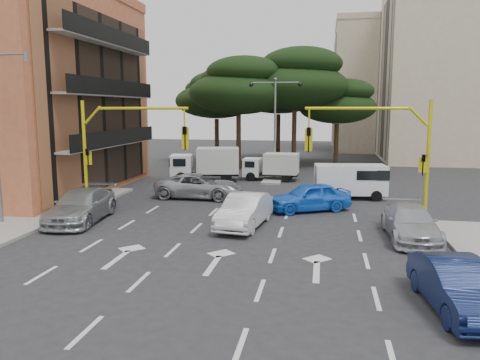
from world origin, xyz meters
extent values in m
plane|color=#28282B|center=(0.00, 0.00, 0.00)|extent=(120.00, 120.00, 0.00)
cube|color=gray|center=(0.00, 16.00, 0.07)|extent=(1.40, 6.00, 0.15)
cube|color=black|center=(-10.44, 8.00, 6.00)|extent=(0.12, 14.72, 11.20)
cube|color=black|center=(9.94, 32.00, 8.50)|extent=(0.12, 11.04, 16.20)
cube|color=#C8AF96|center=(13.00, 44.00, 8.00)|extent=(16.00, 12.00, 16.00)
cube|color=black|center=(4.94, 44.00, 7.50)|extent=(0.12, 11.04, 14.20)
cube|color=#C8AF96|center=(13.00, 44.00, 16.35)|extent=(16.15, 12.15, 0.70)
cylinder|color=#382616|center=(-4.00, 22.00, 2.48)|extent=(0.44, 0.44, 4.95)
ellipsoid|color=black|center=(-4.00, 22.00, 6.93)|extent=(9.15, 9.15, 3.87)
ellipsoid|color=black|center=(-3.40, 21.60, 8.80)|extent=(6.86, 6.86, 2.86)
ellipsoid|color=black|center=(-4.50, 22.30, 8.25)|extent=(6.07, 6.07, 2.64)
cylinder|color=#382616|center=(1.00, 24.00, 2.70)|extent=(0.44, 0.44, 5.40)
ellipsoid|color=black|center=(1.00, 24.00, 7.56)|extent=(9.98, 9.98, 4.22)
ellipsoid|color=black|center=(1.60, 23.60, 9.60)|extent=(7.49, 7.49, 3.12)
ellipsoid|color=black|center=(0.50, 24.30, 9.00)|extent=(6.62, 6.62, 2.88)
cylinder|color=#382616|center=(-7.00, 26.00, 2.25)|extent=(0.44, 0.44, 4.50)
ellipsoid|color=black|center=(-7.00, 26.00, 6.30)|extent=(8.32, 8.32, 3.52)
ellipsoid|color=black|center=(-6.40, 25.60, 8.00)|extent=(6.24, 6.24, 2.60)
ellipsoid|color=black|center=(-7.50, 26.30, 7.50)|extent=(5.52, 5.52, 2.40)
cylinder|color=#382616|center=(5.00, 26.00, 2.02)|extent=(0.44, 0.44, 4.05)
ellipsoid|color=black|center=(5.00, 26.00, 5.67)|extent=(7.49, 7.49, 3.17)
ellipsoid|color=black|center=(5.60, 25.60, 7.20)|extent=(5.62, 5.62, 2.34)
ellipsoid|color=black|center=(4.50, 26.30, 6.75)|extent=(4.97, 4.97, 2.16)
cylinder|color=#382616|center=(-1.00, 29.00, 2.48)|extent=(0.44, 0.44, 4.95)
ellipsoid|color=black|center=(-1.00, 29.00, 6.93)|extent=(9.15, 9.15, 3.87)
ellipsoid|color=black|center=(-0.40, 28.60, 8.80)|extent=(6.86, 6.86, 2.86)
ellipsoid|color=black|center=(-1.50, 29.30, 8.25)|extent=(6.07, 6.07, 2.64)
cylinder|color=yellow|center=(8.60, 2.00, 3.00)|extent=(0.18, 0.18, 6.00)
cylinder|color=yellow|center=(8.05, 2.00, 5.25)|extent=(0.95, 0.14, 0.95)
cylinder|color=yellow|center=(5.30, 2.00, 5.60)|extent=(4.80, 0.14, 0.14)
cylinder|color=yellow|center=(3.10, 2.00, 5.15)|extent=(0.08, 0.08, 0.90)
imported|color=black|center=(3.10, 2.00, 4.10)|extent=(0.20, 0.24, 1.20)
cube|color=yellow|center=(3.10, 2.08, 4.10)|extent=(0.36, 0.06, 1.10)
imported|color=black|center=(8.38, 1.85, 3.00)|extent=(0.16, 0.20, 1.00)
cube|color=yellow|center=(8.38, 1.95, 3.00)|extent=(0.35, 0.08, 0.70)
cylinder|color=yellow|center=(-8.60, 2.00, 3.00)|extent=(0.18, 0.18, 6.00)
cylinder|color=yellow|center=(-8.05, 2.00, 5.25)|extent=(0.95, 0.14, 0.95)
cylinder|color=yellow|center=(-5.30, 2.00, 5.60)|extent=(4.80, 0.14, 0.14)
cylinder|color=yellow|center=(-3.10, 2.00, 5.15)|extent=(0.08, 0.08, 0.90)
imported|color=black|center=(-3.10, 2.00, 4.10)|extent=(0.20, 0.24, 1.20)
cube|color=yellow|center=(-3.10, 2.08, 4.10)|extent=(0.36, 0.06, 1.10)
imported|color=black|center=(-8.38, 1.85, 3.00)|extent=(0.16, 0.20, 1.00)
cube|color=yellow|center=(-8.38, 1.95, 3.00)|extent=(0.35, 0.08, 0.70)
cylinder|color=slate|center=(-10.60, -1.00, 8.05)|extent=(1.80, 0.10, 0.10)
cylinder|color=slate|center=(-9.60, -1.00, 7.90)|extent=(0.20, 0.20, 0.45)
cylinder|color=slate|center=(0.00, 16.00, 3.90)|extent=(0.16, 0.16, 7.50)
cylinder|color=slate|center=(-0.90, 16.00, 7.55)|extent=(1.80, 0.10, 0.10)
sphere|color=black|center=(-1.90, 16.00, 7.40)|extent=(0.36, 0.36, 0.36)
cylinder|color=slate|center=(0.90, 16.00, 7.55)|extent=(1.80, 0.10, 0.10)
sphere|color=black|center=(1.90, 16.00, 7.40)|extent=(0.36, 0.36, 0.36)
sphere|color=slate|center=(0.00, 16.00, 7.80)|extent=(0.24, 0.24, 0.24)
imported|color=silver|center=(0.20, 0.69, 0.78)|extent=(2.23, 4.91, 1.56)
imported|color=blue|center=(3.10, 4.74, 0.78)|extent=(4.93, 3.71, 1.56)
imported|color=#969A9D|center=(-8.00, 0.30, 0.79)|extent=(2.77, 5.67, 1.59)
imported|color=#ABAEB4|center=(-3.82, 7.28, 0.76)|extent=(5.50, 2.61, 1.52)
imported|color=#0C163E|center=(7.60, -7.45, 0.72)|extent=(2.06, 4.52, 1.44)
imported|color=#B0B2B8|center=(7.60, -0.14, 0.72)|extent=(2.12, 4.99, 1.43)
camera|label=1|loc=(3.84, -20.76, 5.64)|focal=35.00mm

